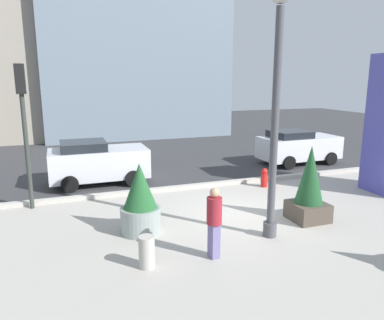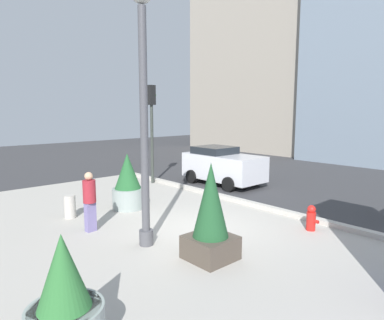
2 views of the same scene
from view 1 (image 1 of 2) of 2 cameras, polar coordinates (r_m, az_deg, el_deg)
ground_plane at (r=15.43m, az=0.45°, el=-3.31°), size 60.00×60.00×0.00m
plaza_pavement at (r=10.34m, az=12.32°, el=-11.74°), size 18.00×10.00×0.02m
curb_strip at (r=14.62m, az=1.65°, el=-3.89°), size 18.00×0.24×0.16m
lamp_post at (r=9.72m, az=12.51°, el=5.17°), size 0.44×0.44×6.17m
potted_plant_by_pillar at (r=10.31m, az=-7.90°, el=-6.34°), size 1.10×1.10×1.97m
potted_plant_curbside at (r=11.58m, az=17.45°, el=-3.98°), size 1.03×1.03×2.28m
fire_hydrant at (r=14.86m, az=10.97°, el=-2.68°), size 0.36×0.26×0.75m
concrete_bollard at (r=8.66m, az=-6.92°, el=-13.78°), size 0.36×0.36×0.75m
traffic_light_far_side at (r=12.80m, az=-24.32°, el=6.49°), size 0.28×0.42×4.60m
car_far_lane at (r=15.46m, az=-14.21°, el=-0.25°), size 3.83×2.09×1.75m
car_curb_west at (r=19.29m, az=15.86°, el=2.02°), size 3.97×2.13×1.67m
pedestrian_by_curb at (r=8.82m, az=3.41°, el=-9.02°), size 0.39×0.39×1.73m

